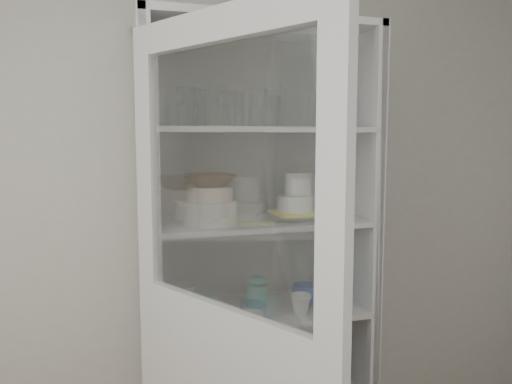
{
  "coord_description": "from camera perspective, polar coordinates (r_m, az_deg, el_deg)",
  "views": [
    {
      "loc": [
        -0.4,
        -0.81,
        1.62
      ],
      "look_at": [
        0.2,
        1.27,
        1.38
      ],
      "focal_mm": 35.0,
      "sensor_mm": 36.0,
      "label": 1
    }
  ],
  "objects": [
    {
      "name": "cream_bowl",
      "position": [
        2.07,
        -5.3,
        -0.15
      ],
      "size": [
        0.21,
        0.21,
        0.06
      ],
      "primitive_type": "cylinder",
      "rotation": [
        0.0,
        0.0,
        0.11
      ],
      "color": "beige",
      "rests_on": "plate_stack_front"
    },
    {
      "name": "white_canister",
      "position": [
        2.25,
        -8.16,
        -11.92
      ],
      "size": [
        0.11,
        0.11,
        0.12
      ],
      "primitive_type": "cylinder",
      "rotation": [
        0.0,
        0.0,
        -0.13
      ],
      "color": "silver",
      "rests_on": "shelf_mugs"
    },
    {
      "name": "tumbler_7",
      "position": [
        2.09,
        -10.97,
        9.04
      ],
      "size": [
        0.08,
        0.08,
        0.13
      ],
      "primitive_type": "cylinder",
      "rotation": [
        0.0,
        0.0,
        0.4
      ],
      "color": "silver",
      "rests_on": "shelf_glass"
    },
    {
      "name": "goblet_3",
      "position": [
        2.34,
        6.81,
        9.28
      ],
      "size": [
        0.07,
        0.07,
        0.16
      ],
      "primitive_type": null,
      "color": "silver",
      "rests_on": "shelf_glass"
    },
    {
      "name": "mug_blue",
      "position": [
        2.31,
        5.64,
        -11.63
      ],
      "size": [
        0.15,
        0.15,
        0.1
      ],
      "primitive_type": "imported",
      "rotation": [
        0.0,
        0.0,
        -0.29
      ],
      "color": "navy",
      "rests_on": "shelf_mugs"
    },
    {
      "name": "terracotta_bowl",
      "position": [
        2.06,
        -5.32,
        1.37
      ],
      "size": [
        0.24,
        0.24,
        0.05
      ],
      "primitive_type": "imported",
      "rotation": [
        0.0,
        0.0,
        0.17
      ],
      "color": "brown",
      "rests_on": "cream_bowl"
    },
    {
      "name": "glass_platter",
      "position": [
        2.22,
        4.48,
        -2.78
      ],
      "size": [
        0.43,
        0.43,
        0.02
      ],
      "primitive_type": "cylinder",
      "rotation": [
        0.0,
        0.0,
        -0.29
      ],
      "color": "silver",
      "rests_on": "shelf_plates"
    },
    {
      "name": "tumbler_4",
      "position": [
        2.16,
        8.29,
        9.11
      ],
      "size": [
        0.08,
        0.08,
        0.13
      ],
      "primitive_type": "cylinder",
      "rotation": [
        0.0,
        0.0,
        0.27
      ],
      "color": "silver",
      "rests_on": "shelf_glass"
    },
    {
      "name": "cupboard_door",
      "position": [
        1.68,
        -3.5,
        -20.22
      ],
      "size": [
        0.48,
        0.8,
        2.0
      ],
      "rotation": [
        0.0,
        0.0,
        -1.06
      ],
      "color": "silver",
      "rests_on": "floor"
    },
    {
      "name": "tumbler_3",
      "position": [
        2.04,
        1.85,
        9.18
      ],
      "size": [
        0.08,
        0.08,
        0.12
      ],
      "primitive_type": "cylinder",
      "rotation": [
        0.0,
        0.0,
        0.33
      ],
      "color": "silver",
      "rests_on": "shelf_glass"
    },
    {
      "name": "teal_jar",
      "position": [
        2.3,
        0.1,
        -11.46
      ],
      "size": [
        0.1,
        0.1,
        0.12
      ],
      "color": "#187D72",
      "rests_on": "shelf_mugs"
    },
    {
      "name": "goblet_0",
      "position": [
        2.19,
        -7.09,
        9.72
      ],
      "size": [
        0.08,
        0.08,
        0.18
      ],
      "primitive_type": null,
      "color": "silver",
      "rests_on": "shelf_glass"
    },
    {
      "name": "grey_bowl_stack",
      "position": [
        2.26,
        4.84,
        -0.29
      ],
      "size": [
        0.12,
        0.12,
        0.2
      ],
      "primitive_type": "cylinder",
      "color": "silver",
      "rests_on": "shelf_plates"
    },
    {
      "name": "tumbler_9",
      "position": [
        2.19,
        -0.8,
        9.39
      ],
      "size": [
        0.09,
        0.09,
        0.15
      ],
      "primitive_type": "cylinder",
      "rotation": [
        0.0,
        0.0,
        -0.16
      ],
      "color": "silver",
      "rests_on": "shelf_glass"
    },
    {
      "name": "measuring_cups",
      "position": [
        2.16,
        -4.69,
        -13.73
      ],
      "size": [
        0.1,
        0.1,
        0.04
      ],
      "primitive_type": "cylinder",
      "color": "silver",
      "rests_on": "shelf_mugs"
    },
    {
      "name": "white_ramekin",
      "position": [
        2.21,
        4.49,
        -1.3
      ],
      "size": [
        0.2,
        0.2,
        0.07
      ],
      "primitive_type": "cylinder",
      "rotation": [
        0.0,
        0.0,
        0.32
      ],
      "color": "silver",
      "rests_on": "yellow_trivet"
    },
    {
      "name": "mug_teal",
      "position": [
        2.46,
        8.12,
        -10.5
      ],
      "size": [
        0.14,
        0.14,
        0.1
      ],
      "primitive_type": "imported",
      "rotation": [
        0.0,
        0.0,
        0.38
      ],
      "color": "#187D72",
      "rests_on": "shelf_mugs"
    },
    {
      "name": "pantry_cabinet",
      "position": [
        2.33,
        -0.43,
        -10.66
      ],
      "size": [
        1.0,
        0.45,
        2.1
      ],
      "color": "silver",
      "rests_on": "floor"
    },
    {
      "name": "mug_white",
      "position": [
        2.21,
        5.15,
        -12.63
      ],
      "size": [
        0.1,
        0.1,
        0.08
      ],
      "primitive_type": "imported",
      "rotation": [
        0.0,
        0.0,
        -0.13
      ],
      "color": "silver",
      "rests_on": "shelf_mugs"
    },
    {
      "name": "tumbler_8",
      "position": [
        2.08,
        -6.79,
        9.47
      ],
      "size": [
        0.08,
        0.08,
        0.15
      ],
      "primitive_type": "cylinder",
      "rotation": [
        0.0,
        0.0,
        0.02
      ],
      "color": "silver",
      "rests_on": "shelf_glass"
    },
    {
      "name": "tumbler_5",
      "position": [
        2.14,
        7.07,
        9.17
      ],
      "size": [
        0.09,
        0.09,
        0.14
      ],
      "primitive_type": "cylinder",
      "rotation": [
        0.0,
        0.0,
        0.32
      ],
      "color": "silver",
      "rests_on": "shelf_glass"
    },
    {
      "name": "plate_stack_back",
      "position": [
        2.25,
        -6.79,
        -1.84
      ],
      "size": [
        0.2,
        0.2,
        0.08
      ],
      "primitive_type": "cylinder",
      "color": "silver",
      "rests_on": "shelf_plates"
    },
    {
      "name": "tumbler_1",
      "position": [
        2.0,
        -2.31,
        9.44
      ],
      "size": [
        0.07,
        0.07,
        0.14
      ],
      "primitive_type": "cylinder",
      "rotation": [
        0.0,
        0.0,
        0.05
      ],
      "color": "silver",
      "rests_on": "shelf_glass"
    },
    {
      "name": "tumbler_0",
      "position": [
        1.99,
        -7.99,
        9.61
      ],
      "size": [
        0.08,
        0.08,
        0.15
      ],
      "primitive_type": "cylinder",
      "rotation": [
        0.0,
        0.0,
        -0.1
      ],
      "color": "silver",
      "rests_on": "shelf_glass"
    },
    {
      "name": "goblet_2",
      "position": [
        2.32,
        2.15,
        9.33
      ],
      "size": [
        0.07,
        0.07,
        0.16
      ],
      "primitive_type": null,
      "color": "silver",
      "rests_on": "shelf_glass"
    },
    {
      "name": "wall_back",
      "position": [
        2.36,
        -6.19,
        -1.51
      ],
      "size": [
        3.6,
        0.02,
        2.6
      ],
      "primitive_type": "cube",
      "color": "beige",
      "rests_on": "ground"
    },
    {
      "name": "tumbler_6",
      "position": [
        2.12,
        7.52,
        9.39
      ],
      "size": [
        0.09,
        0.09,
        0.15
      ],
      "primitive_type": "cylinder",
      "rotation": [
        0.0,
        0.0,
        0.27
      ],
      "color": "silver",
      "rests_on": "shelf_glass"
    },
    {
      "name": "tumbler_2",
      "position": [
        2.05,
        0.27,
        9.59
      ],
      "size": [
        0.09,
        0.09,
        0.15
      ],
      "primitive_type": "cylinder",
      "rotation": [
        0.0,
        0.0,
        -0.17
      ],
      "color": "silver",
      "rests_on": "shelf_glass"
    },
    {
      "name": "plate_stack_front",
      "position": [
        2.08,
        -5.28,
        -2.31
      ],
      "size": [
        0.22,
        0.22,
        0.1
      ],
      "primitive_type": "cylinder",
      "color": "silver",
      "rests_on": "shelf_plates"
    },
    {
      "name": "yellow_trivet",
      "position": [
        2.22,
        4.48,
        -2.36
      ],
      "size": [
        0.2,
        0.2,
        0.01
      ],
      "primitive_type": "cube",
      "rotation": [
        0.0,
        0.0,
        0.1
      ],
      "color": "yellow",
      "rests_on": "glass_platter"
    },
    {
      "name": "tin_box",
      "position": [
        2.55,
        7.28,
        -20.1
      ],
      "size": [
        0.2,
        0.15,
        0.06
      ],
      "primitive_type": "cube",
      "rotation": [
        0.0,
        0.0,
        0.13
      ],
      "color": "gray",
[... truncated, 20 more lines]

